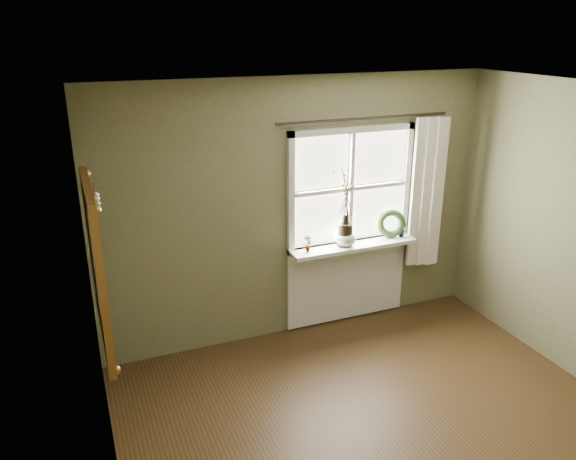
% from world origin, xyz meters
% --- Properties ---
extents(ceiling, '(4.50, 4.50, 0.00)m').
position_xyz_m(ceiling, '(0.00, 0.00, 2.60)').
color(ceiling, silver).
rests_on(ceiling, ground).
extents(wall_back, '(4.00, 0.10, 2.60)m').
position_xyz_m(wall_back, '(0.00, 2.30, 1.30)').
color(wall_back, '#646341').
rests_on(wall_back, ground).
extents(wall_left, '(0.10, 4.50, 2.60)m').
position_xyz_m(wall_left, '(-2.05, 0.00, 1.30)').
color(wall_left, '#646341').
rests_on(wall_left, ground).
extents(window_frame, '(1.36, 0.06, 1.24)m').
position_xyz_m(window_frame, '(0.55, 2.23, 1.48)').
color(window_frame, silver).
rests_on(window_frame, wall_back).
extents(window_sill, '(1.36, 0.26, 0.04)m').
position_xyz_m(window_sill, '(0.55, 2.12, 0.90)').
color(window_sill, silver).
rests_on(window_sill, wall_back).
extents(window_apron, '(1.36, 0.04, 0.88)m').
position_xyz_m(window_apron, '(0.55, 2.23, 0.46)').
color(window_apron, silver).
rests_on(window_apron, ground).
extents(dark_jug, '(0.20, 0.20, 0.24)m').
position_xyz_m(dark_jug, '(0.45, 2.12, 1.04)').
color(dark_jug, black).
rests_on(dark_jug, window_sill).
extents(cream_vase, '(0.27, 0.27, 0.23)m').
position_xyz_m(cream_vase, '(0.46, 2.12, 1.03)').
color(cream_vase, silver).
rests_on(cream_vase, window_sill).
extents(wreath, '(0.33, 0.22, 0.31)m').
position_xyz_m(wreath, '(1.01, 2.16, 1.04)').
color(wreath, '#2A421D').
rests_on(wreath, window_sill).
extents(potted_plant_left, '(0.10, 0.08, 0.17)m').
position_xyz_m(potted_plant_left, '(0.04, 2.12, 1.01)').
color(potted_plant_left, '#2A421D').
rests_on(potted_plant_left, window_sill).
extents(potted_plant_right, '(0.10, 0.09, 0.16)m').
position_xyz_m(potted_plant_right, '(1.13, 2.12, 1.00)').
color(potted_plant_right, '#2A421D').
rests_on(potted_plant_right, window_sill).
extents(curtain, '(0.36, 0.12, 1.59)m').
position_xyz_m(curtain, '(1.39, 2.13, 1.37)').
color(curtain, silver).
rests_on(curtain, wall_back).
extents(curtain_rod, '(1.84, 0.03, 0.03)m').
position_xyz_m(curtain_rod, '(0.65, 2.17, 2.18)').
color(curtain_rod, black).
rests_on(curtain_rod, wall_back).
extents(gilt_mirror, '(0.10, 0.99, 1.18)m').
position_xyz_m(gilt_mirror, '(-1.96, 1.17, 1.48)').
color(gilt_mirror, white).
rests_on(gilt_mirror, wall_left).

